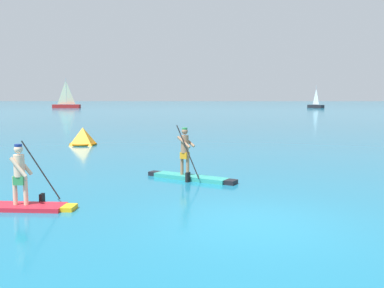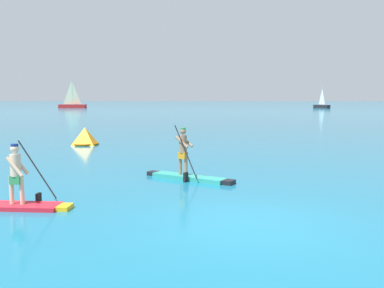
{
  "view_description": "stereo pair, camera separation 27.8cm",
  "coord_description": "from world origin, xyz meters",
  "px_view_note": "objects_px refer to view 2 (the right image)",
  "views": [
    {
      "loc": [
        -1.25,
        -8.96,
        2.8
      ],
      "look_at": [
        -1.55,
        8.75,
        0.75
      ],
      "focal_mm": 38.97,
      "sensor_mm": 36.0,
      "label": 1
    },
    {
      "loc": [
        -0.98,
        -8.95,
        2.8
      ],
      "look_at": [
        -1.55,
        8.75,
        0.75
      ],
      "focal_mm": 38.97,
      "sensor_mm": 36.0,
      "label": 2
    }
  ],
  "objects_px": {
    "race_marker_buoy": "(85,137)",
    "sailboat_right_horizon": "(322,105)",
    "sailboat_left_horizon": "(72,104)",
    "paddleboarder_near_left": "(15,195)",
    "paddleboarder_mid_center": "(188,169)"
  },
  "relations": [
    {
      "from": "race_marker_buoy",
      "to": "sailboat_right_horizon",
      "type": "xyz_separation_m",
      "value": [
        33.75,
        73.57,
        0.29
      ]
    },
    {
      "from": "sailboat_right_horizon",
      "to": "sailboat_left_horizon",
      "type": "bearing_deg",
      "value": -122.43
    },
    {
      "from": "sailboat_left_horizon",
      "to": "sailboat_right_horizon",
      "type": "bearing_deg",
      "value": -178.88
    },
    {
      "from": "paddleboarder_mid_center",
      "to": "race_marker_buoy",
      "type": "distance_m",
      "value": 11.72
    },
    {
      "from": "race_marker_buoy",
      "to": "paddleboarder_near_left",
      "type": "bearing_deg",
      "value": -80.87
    },
    {
      "from": "paddleboarder_near_left",
      "to": "race_marker_buoy",
      "type": "bearing_deg",
      "value": 101.9
    },
    {
      "from": "paddleboarder_mid_center",
      "to": "race_marker_buoy",
      "type": "relative_size",
      "value": 1.66
    },
    {
      "from": "sailboat_right_horizon",
      "to": "paddleboarder_near_left",
      "type": "bearing_deg",
      "value": -52.35
    },
    {
      "from": "paddleboarder_near_left",
      "to": "paddleboarder_mid_center",
      "type": "bearing_deg",
      "value": 44.91
    },
    {
      "from": "paddleboarder_mid_center",
      "to": "sailboat_left_horizon",
      "type": "relative_size",
      "value": 0.43
    },
    {
      "from": "paddleboarder_near_left",
      "to": "sailboat_right_horizon",
      "type": "height_order",
      "value": "sailboat_right_horizon"
    },
    {
      "from": "race_marker_buoy",
      "to": "sailboat_left_horizon",
      "type": "xyz_separation_m",
      "value": [
        -24.34,
        73.55,
        0.46
      ]
    },
    {
      "from": "paddleboarder_near_left",
      "to": "paddleboarder_mid_center",
      "type": "height_order",
      "value": "paddleboarder_mid_center"
    },
    {
      "from": "paddleboarder_near_left",
      "to": "sailboat_left_horizon",
      "type": "height_order",
      "value": "sailboat_left_horizon"
    },
    {
      "from": "sailboat_left_horizon",
      "to": "sailboat_right_horizon",
      "type": "height_order",
      "value": "sailboat_left_horizon"
    }
  ]
}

